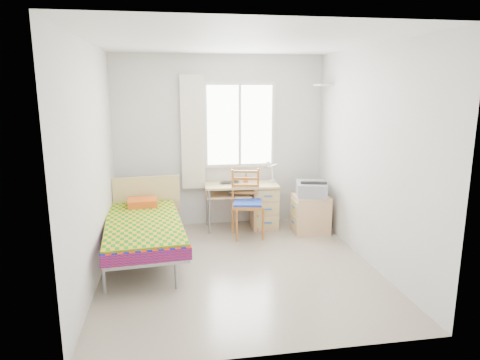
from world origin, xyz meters
The scene contains 17 objects.
floor centered at (0.00, 0.00, 0.00)m, with size 3.50×3.50×0.00m, color #BCAD93.
ceiling centered at (0.00, 0.00, 2.60)m, with size 3.50×3.50×0.00m, color white.
wall_back centered at (0.00, 1.75, 1.30)m, with size 3.20×3.20×0.00m, color silver.
wall_left centered at (-1.60, 0.00, 1.30)m, with size 3.50×3.50×0.00m, color silver.
wall_right centered at (1.60, 0.00, 1.30)m, with size 3.50×3.50×0.00m, color silver.
window centered at (0.30, 1.73, 1.55)m, with size 1.10×0.04×1.30m.
curtain centered at (-0.42, 1.68, 1.45)m, with size 0.35×0.05×1.70m, color white.
floating_shelf centered at (1.49, 1.40, 2.15)m, with size 0.20×0.32×0.03m, color white.
bed centered at (-1.12, 0.51, 0.42)m, with size 1.09×2.06×0.86m.
desk centered at (0.57, 1.45, 0.38)m, with size 1.13×0.56×0.69m.
chair centered at (0.31, 1.10, 0.54)m, with size 0.49×0.49×0.97m.
cabinet centered at (1.26, 1.09, 0.28)m, with size 0.53×0.47×0.55m.
printer centered at (1.27, 1.12, 0.66)m, with size 0.52×0.57×0.21m.
laptop centered at (0.12, 1.50, 0.70)m, with size 0.30×0.19×0.02m, color black.
pen_cup centered at (0.37, 1.57, 0.73)m, with size 0.07×0.07×0.09m, color #E35619.
task_lamp centered at (0.72, 1.42, 0.90)m, with size 0.21×0.30×0.35m.
book centered at (0.06, 1.43, 0.59)m, with size 0.15×0.20×0.02m, color gray.
Camera 1 is at (-0.77, -4.75, 2.13)m, focal length 32.00 mm.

